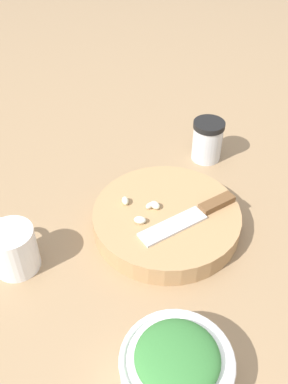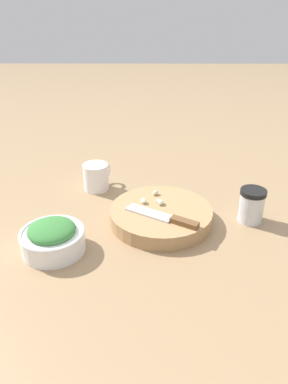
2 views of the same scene
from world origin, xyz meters
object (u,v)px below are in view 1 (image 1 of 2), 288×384
object	(u,v)px
spice_jar	(207,140)
herb_bowl	(177,365)
garlic_cloves	(142,209)
chef_knife	(195,215)
cutting_board	(166,219)
coffee_mug	(13,248)

from	to	relation	value
spice_jar	herb_bowl	bearing A→B (deg)	-164.78
garlic_cloves	spice_jar	bearing A→B (deg)	-7.21
chef_knife	herb_bowl	size ratio (longest dim) A/B	1.21
cutting_board	chef_knife	world-z (taller)	chef_knife
garlic_cloves	spice_jar	xyz separation A→B (m)	(0.25, -0.03, 0.00)
herb_bowl	spice_jar	distance (m)	0.51
chef_knife	garlic_cloves	size ratio (longest dim) A/B	2.40
cutting_board	chef_knife	distance (m)	0.06
chef_knife	herb_bowl	bearing A→B (deg)	137.12
cutting_board	garlic_cloves	distance (m)	0.05
herb_bowl	spice_jar	bearing A→B (deg)	15.22
garlic_cloves	spice_jar	distance (m)	0.26
cutting_board	herb_bowl	bearing A→B (deg)	-153.72
garlic_cloves	spice_jar	size ratio (longest dim) A/B	0.84
herb_bowl	coffee_mug	size ratio (longest dim) A/B	1.52
garlic_cloves	coffee_mug	world-z (taller)	coffee_mug
garlic_cloves	coffee_mug	distance (m)	0.23
garlic_cloves	spice_jar	world-z (taller)	spice_jar
spice_jar	coffee_mug	distance (m)	0.46
cutting_board	herb_bowl	size ratio (longest dim) A/B	1.78
chef_knife	herb_bowl	xyz separation A→B (m)	(-0.26, -0.08, -0.01)
cutting_board	chef_knife	xyz separation A→B (m)	(0.01, -0.05, 0.02)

